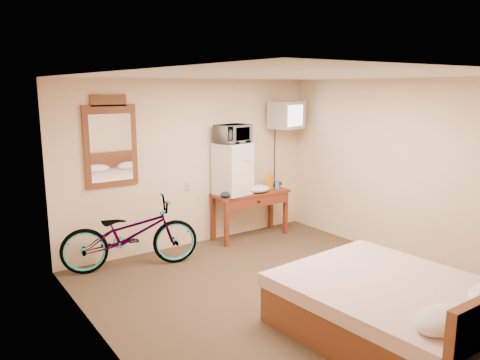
{
  "coord_description": "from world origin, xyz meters",
  "views": [
    {
      "loc": [
        -3.38,
        -3.82,
        2.38
      ],
      "look_at": [
        -0.11,
        0.88,
        1.24
      ],
      "focal_mm": 35.0,
      "sensor_mm": 36.0,
      "label": 1
    }
  ],
  "objects": [
    {
      "name": "mini_fridge",
      "position": [
        0.59,
        2.06,
        1.15
      ],
      "size": [
        0.56,
        0.54,
        0.79
      ],
      "color": "white",
      "rests_on": "desk"
    },
    {
      "name": "blue_cup",
      "position": [
        1.38,
        1.95,
        0.81
      ],
      "size": [
        0.07,
        0.07,
        0.12
      ],
      "primitive_type": "cylinder",
      "color": "#3E85D5",
      "rests_on": "desk"
    },
    {
      "name": "snack_bag",
      "position": [
        1.27,
        2.02,
        0.88
      ],
      "size": [
        0.15,
        0.12,
        0.25
      ],
      "primitive_type": "cube",
      "rotation": [
        0.0,
        0.0,
        0.37
      ],
      "color": "orange",
      "rests_on": "desk"
    },
    {
      "name": "crt_television",
      "position": [
        1.61,
        2.02,
        1.94
      ],
      "size": [
        0.6,
        0.65,
        0.44
      ],
      "color": "black",
      "rests_on": "room"
    },
    {
      "name": "microwave",
      "position": [
        0.59,
        2.06,
        1.68
      ],
      "size": [
        0.57,
        0.43,
        0.28
      ],
      "primitive_type": "imported",
      "rotation": [
        0.0,
        0.0,
        0.18
      ],
      "color": "white",
      "rests_on": "mini_fridge"
    },
    {
      "name": "bed",
      "position": [
        0.26,
        -1.37,
        0.29
      ],
      "size": [
        1.84,
        2.35,
        0.9
      ],
      "color": "brown",
      "rests_on": "floor"
    },
    {
      "name": "bicycle",
      "position": [
        -1.18,
        1.88,
        0.47
      ],
      "size": [
        1.89,
        1.08,
        0.94
      ],
      "primitive_type": "imported",
      "rotation": [
        0.0,
        0.0,
        1.3
      ],
      "color": "black",
      "rests_on": "floor"
    },
    {
      "name": "room",
      "position": [
        -0.0,
        0.0,
        1.25
      ],
      "size": [
        4.6,
        4.64,
        2.5
      ],
      "color": "#3C2F1E",
      "rests_on": "ground"
    },
    {
      "name": "cloth_dark_a",
      "position": [
        0.39,
        1.91,
        0.79
      ],
      "size": [
        0.24,
        0.18,
        0.09
      ],
      "primitive_type": "ellipsoid",
      "color": "black",
      "rests_on": "desk"
    },
    {
      "name": "cloth_dark_b",
      "position": [
        1.51,
        2.12,
        0.8
      ],
      "size": [
        0.2,
        0.16,
        0.09
      ],
      "primitive_type": "ellipsoid",
      "color": "black",
      "rests_on": "desk"
    },
    {
      "name": "cloth_cream",
      "position": [
        0.97,
        1.91,
        0.81
      ],
      "size": [
        0.38,
        0.29,
        0.12
      ],
      "primitive_type": "ellipsoid",
      "color": "white",
      "rests_on": "desk"
    },
    {
      "name": "wall_mirror",
      "position": [
        -1.24,
        2.27,
        1.65
      ],
      "size": [
        0.72,
        0.04,
        1.23
      ],
      "color": "brown",
      "rests_on": "room"
    },
    {
      "name": "desk",
      "position": [
        0.9,
        2.0,
        0.62
      ],
      "size": [
        1.28,
        0.56,
        0.75
      ],
      "color": "maroon",
      "rests_on": "floor"
    }
  ]
}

